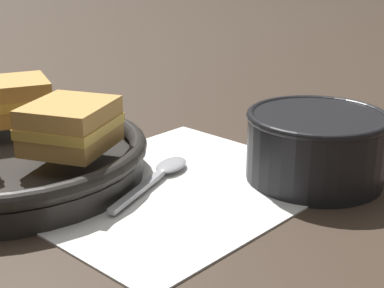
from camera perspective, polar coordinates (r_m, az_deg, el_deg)
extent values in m
plane|color=#382B21|center=(0.61, -2.55, -3.54)|extent=(4.00, 4.00, 0.00)
cube|color=white|center=(0.59, -1.99, -4.10)|extent=(0.32, 0.29, 0.00)
cylinder|color=black|center=(0.61, 11.89, -0.37)|extent=(0.14, 0.14, 0.07)
cylinder|color=orange|center=(0.61, 12.04, 1.64)|extent=(0.12, 0.12, 0.01)
torus|color=black|center=(0.60, 12.11, 2.63)|extent=(0.14, 0.14, 0.01)
cube|color=#9E9EA3|center=(0.57, -5.26, -4.56)|extent=(0.09, 0.05, 0.01)
ellipsoid|color=#9E9EA3|center=(0.63, -2.03, -2.04)|extent=(0.05, 0.05, 0.01)
cylinder|color=black|center=(0.64, -17.20, -2.20)|extent=(0.28, 0.28, 0.02)
torus|color=black|center=(0.63, -17.39, -0.44)|extent=(0.29, 0.29, 0.02)
cube|color=#C18E47|center=(0.59, -11.61, 0.46)|extent=(0.11, 0.11, 0.02)
cube|color=gold|center=(0.59, -11.70, 1.76)|extent=(0.11, 0.11, 0.01)
cube|color=#C18E47|center=(0.58, -11.79, 3.07)|extent=(0.11, 0.11, 0.02)
cube|color=#C18E47|center=(0.70, -17.16, 2.99)|extent=(0.10, 0.10, 0.02)
cube|color=gold|center=(0.69, -17.28, 4.09)|extent=(0.11, 0.10, 0.01)
cube|color=#C18E47|center=(0.69, -17.39, 5.21)|extent=(0.10, 0.10, 0.02)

